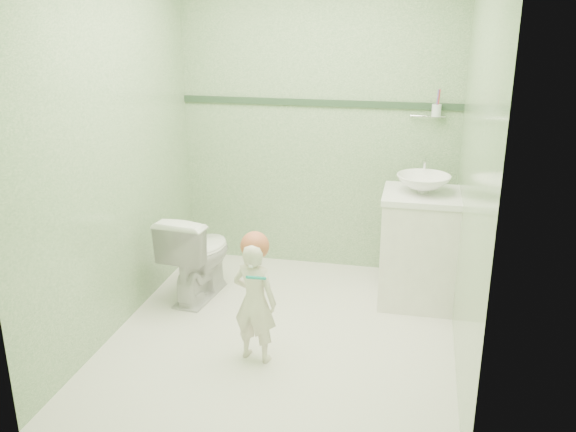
# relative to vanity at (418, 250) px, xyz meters

# --- Properties ---
(ground) EXTENTS (2.50, 2.50, 0.00)m
(ground) POSITION_rel_vanity_xyz_m (-0.84, -0.70, -0.40)
(ground) COLOR silver
(ground) RESTS_ON ground
(room_shell) EXTENTS (2.50, 2.54, 2.40)m
(room_shell) POSITION_rel_vanity_xyz_m (-0.84, -0.70, 0.80)
(room_shell) COLOR #84AF7C
(room_shell) RESTS_ON ground
(trim_stripe) EXTENTS (2.20, 0.02, 0.05)m
(trim_stripe) POSITION_rel_vanity_xyz_m (-0.84, 0.54, 0.95)
(trim_stripe) COLOR #2D4730
(trim_stripe) RESTS_ON room_shell
(vanity) EXTENTS (0.52, 0.50, 0.80)m
(vanity) POSITION_rel_vanity_xyz_m (0.00, 0.00, 0.00)
(vanity) COLOR silver
(vanity) RESTS_ON ground
(counter) EXTENTS (0.54, 0.52, 0.04)m
(counter) POSITION_rel_vanity_xyz_m (0.00, 0.00, 0.41)
(counter) COLOR white
(counter) RESTS_ON vanity
(basin) EXTENTS (0.37, 0.37, 0.13)m
(basin) POSITION_rel_vanity_xyz_m (0.00, 0.00, 0.49)
(basin) COLOR white
(basin) RESTS_ON counter
(faucet) EXTENTS (0.03, 0.13, 0.18)m
(faucet) POSITION_rel_vanity_xyz_m (0.00, 0.19, 0.57)
(faucet) COLOR silver
(faucet) RESTS_ON counter
(cup_holder) EXTENTS (0.26, 0.07, 0.21)m
(cup_holder) POSITION_rel_vanity_xyz_m (0.05, 0.48, 0.93)
(cup_holder) COLOR silver
(cup_holder) RESTS_ON room_shell
(toilet) EXTENTS (0.45, 0.69, 0.66)m
(toilet) POSITION_rel_vanity_xyz_m (-1.58, -0.26, -0.07)
(toilet) COLOR white
(toilet) RESTS_ON ground
(toddler) EXTENTS (0.31, 0.24, 0.77)m
(toddler) POSITION_rel_vanity_xyz_m (-0.94, -1.01, -0.02)
(toddler) COLOR silver
(toddler) RESTS_ON ground
(hair_cap) EXTENTS (0.17, 0.17, 0.17)m
(hair_cap) POSITION_rel_vanity_xyz_m (-0.94, -0.99, 0.33)
(hair_cap) COLOR #BD603E
(hair_cap) RESTS_ON toddler
(teal_toothbrush) EXTENTS (0.11, 0.14, 0.08)m
(teal_toothbrush) POSITION_rel_vanity_xyz_m (-0.90, -1.15, 0.21)
(teal_toothbrush) COLOR teal
(teal_toothbrush) RESTS_ON toddler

